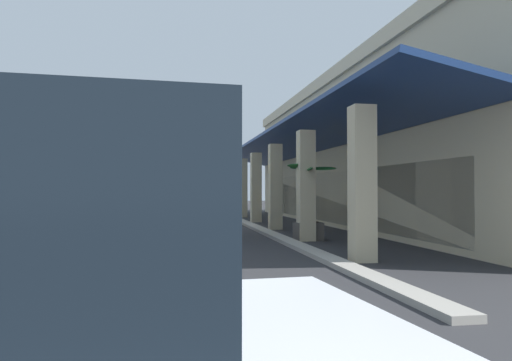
% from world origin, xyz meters
% --- Properties ---
extents(ground, '(120.00, 120.00, 0.00)m').
position_xyz_m(ground, '(0.00, 8.00, 0.00)').
color(ground, '#2D2D30').
extents(curb_strip, '(36.42, 0.50, 0.12)m').
position_xyz_m(curb_strip, '(-1.10, 2.32, 0.06)').
color(curb_strip, '#9E998E').
rests_on(curb_strip, ground).
extents(plaza_building, '(30.65, 15.30, 7.48)m').
position_xyz_m(plaza_building, '(-1.10, 11.95, 3.74)').
color(plaza_building, '#C6B793').
rests_on(plaza_building, ground).
extents(transit_bus, '(11.24, 2.93, 3.34)m').
position_xyz_m(transit_bus, '(2.02, -1.61, 1.85)').
color(transit_bus, navy).
rests_on(transit_bus, ground).
extents(pedestrian, '(0.69, 0.43, 1.72)m').
position_xyz_m(pedestrian, '(11.34, -1.21, 0.97)').
color(pedestrian, '#726651').
rests_on(pedestrian, ground).
extents(potted_palm, '(1.87, 1.81, 2.67)m').
position_xyz_m(potted_palm, '(6.23, 3.28, 0.66)').
color(potted_palm, '#4C4742').
rests_on(potted_palm, ground).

